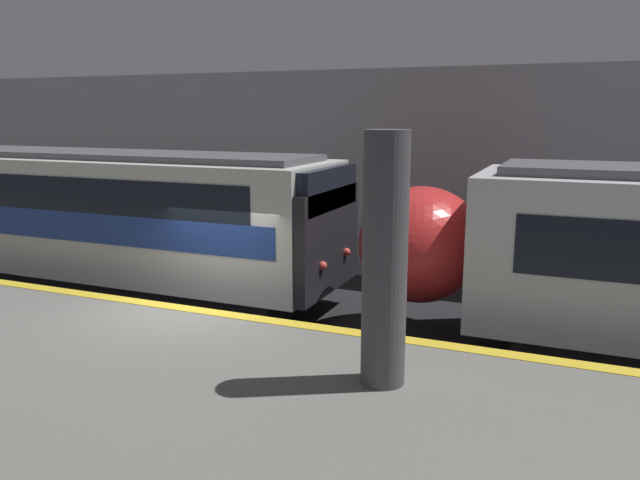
# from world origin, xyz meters

# --- Properties ---
(ground_plane) EXTENTS (120.00, 120.00, 0.00)m
(ground_plane) POSITION_xyz_m (0.00, 0.00, 0.00)
(ground_plane) COLOR black
(platform) EXTENTS (40.00, 5.45, 0.92)m
(platform) POSITION_xyz_m (0.00, -2.72, 0.46)
(platform) COLOR slate
(platform) RESTS_ON ground
(station_rear_barrier) EXTENTS (50.00, 0.15, 5.48)m
(station_rear_barrier) POSITION_xyz_m (0.00, 6.66, 2.74)
(station_rear_barrier) COLOR #939399
(station_rear_barrier) RESTS_ON ground
(support_pillar_near) EXTENTS (0.58, 0.58, 3.26)m
(support_pillar_near) POSITION_xyz_m (4.21, -1.75, 2.54)
(support_pillar_near) COLOR #47474C
(support_pillar_near) RESTS_ON platform
(train_boxy) EXTENTS (17.87, 3.04, 3.47)m
(train_boxy) POSITION_xyz_m (-7.12, 2.71, 1.78)
(train_boxy) COLOR black
(train_boxy) RESTS_ON ground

